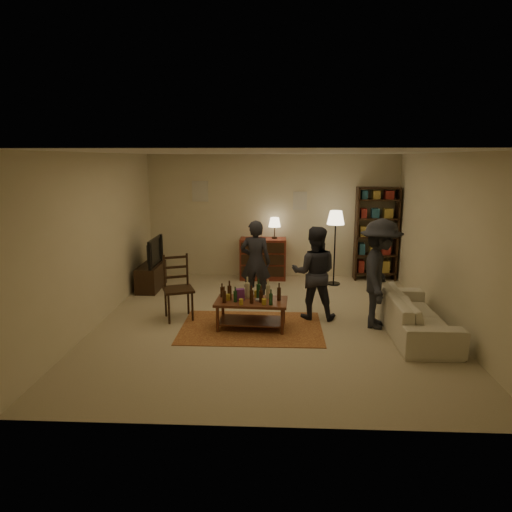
# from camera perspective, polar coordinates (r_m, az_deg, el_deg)

# --- Properties ---
(floor) EXTENTS (6.00, 6.00, 0.00)m
(floor) POSITION_cam_1_polar(r_m,az_deg,el_deg) (7.53, 1.73, -8.17)
(floor) COLOR #C6B793
(floor) RESTS_ON ground
(room_shell) EXTENTS (6.00, 6.00, 6.00)m
(room_shell) POSITION_cam_1_polar(r_m,az_deg,el_deg) (10.11, -1.62, 7.59)
(room_shell) COLOR beige
(room_shell) RESTS_ON ground
(rug) EXTENTS (2.20, 1.50, 0.01)m
(rug) POSITION_cam_1_polar(r_m,az_deg,el_deg) (7.25, -0.58, -8.94)
(rug) COLOR brown
(rug) RESTS_ON ground
(coffee_table) EXTENTS (1.14, 0.66, 0.79)m
(coffee_table) POSITION_cam_1_polar(r_m,az_deg,el_deg) (7.12, -0.67, -5.95)
(coffee_table) COLOR #602D1B
(coffee_table) RESTS_ON ground
(dining_chair) EXTENTS (0.61, 0.61, 1.08)m
(dining_chair) POSITION_cam_1_polar(r_m,az_deg,el_deg) (7.65, -9.79, -3.51)
(dining_chair) COLOR black
(dining_chair) RESTS_ON ground
(tv_stand) EXTENTS (0.40, 1.00, 1.06)m
(tv_stand) POSITION_cam_1_polar(r_m,az_deg,el_deg) (9.49, -12.99, -1.77)
(tv_stand) COLOR black
(tv_stand) RESTS_ON ground
(dresser) EXTENTS (1.00, 0.50, 1.36)m
(dresser) POSITION_cam_1_polar(r_m,az_deg,el_deg) (10.01, 0.92, -0.20)
(dresser) COLOR brown
(dresser) RESTS_ON ground
(bookshelf) EXTENTS (0.90, 0.34, 2.02)m
(bookshelf) POSITION_cam_1_polar(r_m,az_deg,el_deg) (10.20, 14.78, 2.82)
(bookshelf) COLOR black
(bookshelf) RESTS_ON ground
(floor_lamp) EXTENTS (0.36, 0.36, 1.56)m
(floor_lamp) POSITION_cam_1_polar(r_m,az_deg,el_deg) (9.54, 9.92, 4.13)
(floor_lamp) COLOR black
(floor_lamp) RESTS_ON ground
(sofa) EXTENTS (0.81, 2.08, 0.61)m
(sofa) POSITION_cam_1_polar(r_m,az_deg,el_deg) (7.36, 19.21, -6.86)
(sofa) COLOR beige
(sofa) RESTS_ON ground
(person_left) EXTENTS (0.59, 0.42, 1.53)m
(person_left) POSITION_cam_1_polar(r_m,az_deg,el_deg) (8.30, -0.07, -0.74)
(person_left) COLOR #222228
(person_left) RESTS_ON ground
(person_right) EXTENTS (0.80, 0.65, 1.54)m
(person_right) POSITION_cam_1_polar(r_m,az_deg,el_deg) (7.54, 7.29, -2.11)
(person_right) COLOR #27272F
(person_right) RESTS_ON ground
(person_by_sofa) EXTENTS (0.90, 1.23, 1.72)m
(person_by_sofa) POSITION_cam_1_polar(r_m,az_deg,el_deg) (7.32, 15.18, -2.17)
(person_by_sofa) COLOR #23242A
(person_by_sofa) RESTS_ON ground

